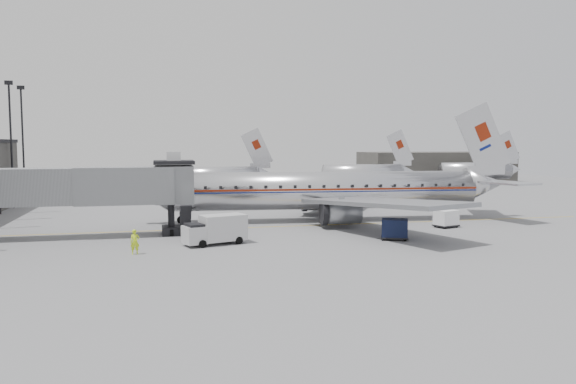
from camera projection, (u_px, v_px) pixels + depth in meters
name	position (u px, v px, depth m)	size (l,w,h in m)	color
ground	(286.00, 237.00, 46.86)	(160.00, 160.00, 0.00)	slate
hangar	(435.00, 167.00, 114.89)	(30.00, 12.00, 6.00)	#353330
apron_line	(303.00, 226.00, 53.35)	(0.15, 60.00, 0.01)	gold
jet_bridge	(80.00, 188.00, 46.34)	(21.00, 6.20, 7.10)	#5A5C5F
distant_aircraft_near	(215.00, 176.00, 87.00)	(16.39, 3.20, 10.26)	silver
distant_aircraft_mid	(364.00, 173.00, 96.68)	(16.39, 3.20, 10.26)	silver
distant_aircraft_far	(476.00, 170.00, 105.91)	(16.39, 3.20, 10.26)	silver
airliner	(332.00, 190.00, 56.77)	(38.50, 35.56, 12.18)	silver
service_van	(216.00, 229.00, 43.44)	(5.16, 3.24, 2.27)	#BCBBBD
baggage_cart_navy	(395.00, 229.00, 45.59)	(2.63, 2.37, 1.69)	black
baggage_cart_white	(446.00, 218.00, 52.24)	(2.43, 2.12, 1.61)	white
ramp_worker	(135.00, 242.00, 39.58)	(0.65, 0.42, 1.77)	#C8ED1B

